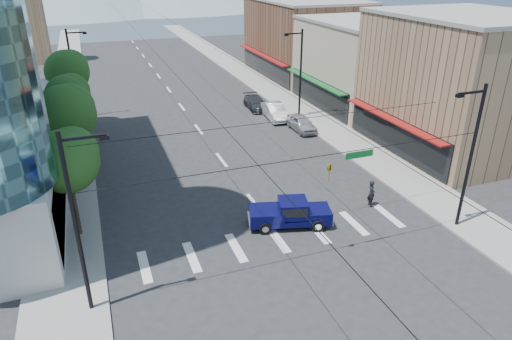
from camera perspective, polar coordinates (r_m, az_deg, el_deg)
The scene contains 18 objects.
ground at distance 26.36m, azimuth 4.42°, elevation -10.21°, with size 160.00×160.00×0.00m, color #28282B.
sidewalk_left at distance 61.42m, azimuth -22.38°, elevation 8.79°, with size 4.00×120.00×0.15m, color gray.
sidewalk_right at distance 64.96m, azimuth -0.54°, elevation 11.43°, with size 4.00×120.00×0.15m, color gray.
shop_near at distance 42.68m, azimuth 24.27°, elevation 9.66°, with size 12.00×14.00×11.00m, color #8C6B4C.
shop_mid at distance 53.52m, azimuth 13.80°, elevation 12.69°, with size 12.00×14.00×9.00m, color tan.
shop_far at distance 67.09m, azimuth 6.15°, elevation 16.01°, with size 12.00×18.00×10.00m, color brown.
tree_near at distance 27.57m, azimuth -22.39°, elevation 1.35°, with size 3.65×3.64×6.71m.
tree_midnear at distance 33.99m, azimuth -22.50°, elevation 6.67°, with size 4.09×4.09×7.52m.
tree_midfar at distance 40.90m, azimuth -22.31°, elevation 8.66°, with size 3.65×3.64×6.71m.
tree_far at distance 47.58m, azimuth -22.40°, elevation 11.46°, with size 4.09×4.09×7.52m.
signal_rig at distance 23.27m, azimuth 6.23°, elevation -2.02°, with size 21.80×0.20×9.00m.
lamp_pole_nw at distance 50.54m, azimuth -21.80°, elevation 11.49°, with size 2.00×0.25×9.00m.
lamp_pole_ne at distance 47.16m, azimuth 5.46°, elevation 12.26°, with size 2.00×0.25×9.00m.
pickup_truck at distance 28.32m, azimuth 4.20°, elevation -5.33°, with size 5.42×3.11×1.74m.
pedestrian at distance 31.36m, azimuth 14.21°, elevation -2.84°, with size 0.69×0.45×1.89m, color black.
parked_car_near at distance 44.46m, azimuth 5.70°, elevation 5.85°, with size 1.76×4.38×1.49m, color #A8A8AC.
parked_car_mid at distance 47.66m, azimuth 2.36°, elevation 7.34°, with size 1.70×4.89×1.61m, color silver.
parked_car_far at distance 51.02m, azimuth -0.03°, elevation 8.40°, with size 1.92×4.72×1.37m, color #323235.
Camera 1 is at (-9.33, -19.50, 15.08)m, focal length 32.00 mm.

